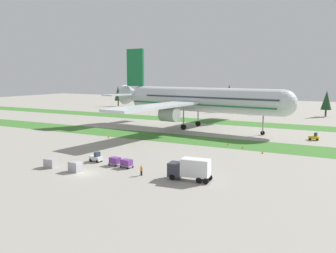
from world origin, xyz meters
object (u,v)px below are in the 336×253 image
(taxiway_marker_0, at_px, (228,144))
(taxiway_marker_1, at_px, (243,147))
(baggage_tug, at_px, (96,158))
(ground_crew_loader, at_px, (192,168))
(cargo_dolly_second, at_px, (127,163))
(taxiway_marker_2, at_px, (109,137))
(ground_crew_marshaller, at_px, (141,170))
(uld_container_0, at_px, (51,163))
(cargo_dolly_lead, at_px, (115,161))
(pushback_tractor, at_px, (314,137))
(catering_truck, at_px, (190,168))
(taxiway_marker_3, at_px, (263,152))
(airliner, at_px, (199,99))
(uld_container_1, at_px, (75,167))

(taxiway_marker_0, height_order, taxiway_marker_1, taxiway_marker_0)
(baggage_tug, xyz_separation_m, ground_crew_loader, (20.05, 0.89, 0.13))
(cargo_dolly_second, bearing_deg, taxiway_marker_0, -10.81)
(taxiway_marker_2, bearing_deg, ground_crew_loader, -32.37)
(ground_crew_marshaller, relative_size, taxiway_marker_2, 2.58)
(cargo_dolly_second, distance_m, uld_container_0, 13.96)
(cargo_dolly_lead, distance_m, ground_crew_loader, 15.15)
(pushback_tractor, relative_size, taxiway_marker_1, 4.68)
(cargo_dolly_lead, xyz_separation_m, cargo_dolly_second, (2.87, -0.38, 0.00))
(baggage_tug, relative_size, catering_truck, 0.39)
(taxiway_marker_3, bearing_deg, uld_container_0, -137.11)
(airliner, distance_m, pushback_tractor, 35.64)
(catering_truck, xyz_separation_m, taxiway_marker_1, (0.61, 28.62, -1.66))
(ground_crew_marshaller, relative_size, taxiway_marker_1, 2.98)
(ground_crew_loader, bearing_deg, uld_container_0, 114.87)
(airliner, height_order, cargo_dolly_lead, airliner)
(cargo_dolly_lead, xyz_separation_m, taxiway_marker_2, (-18.99, 23.15, -0.58))
(pushback_tractor, xyz_separation_m, taxiway_marker_1, (-13.55, -18.81, -0.52))
(uld_container_1, bearing_deg, cargo_dolly_second, 44.25)
(ground_crew_marshaller, relative_size, uld_container_1, 0.87)
(cargo_dolly_second, height_order, taxiway_marker_2, cargo_dolly_second)
(baggage_tug, relative_size, taxiway_marker_3, 4.83)
(baggage_tug, height_order, uld_container_1, baggage_tug)
(airliner, bearing_deg, taxiway_marker_1, 49.10)
(catering_truck, bearing_deg, cargo_dolly_lead, 77.41)
(baggage_tug, distance_m, uld_container_1, 7.49)
(pushback_tractor, relative_size, ground_crew_loader, 1.57)
(taxiway_marker_1, bearing_deg, uld_container_0, -128.68)
(catering_truck, bearing_deg, ground_crew_marshaller, 93.84)
(ground_crew_marshaller, bearing_deg, cargo_dolly_second, 164.43)
(uld_container_1, relative_size, taxiway_marker_2, 2.97)
(cargo_dolly_second, xyz_separation_m, uld_container_0, (-12.52, -6.18, -0.11))
(cargo_dolly_second, bearing_deg, uld_container_0, 123.89)
(taxiway_marker_1, bearing_deg, ground_crew_marshaller, -106.62)
(cargo_dolly_lead, relative_size, catering_truck, 0.33)
(taxiway_marker_1, relative_size, taxiway_marker_2, 0.87)
(baggage_tug, bearing_deg, catering_truck, -89.79)
(cargo_dolly_second, height_order, catering_truck, catering_truck)
(ground_crew_loader, distance_m, taxiway_marker_0, 27.34)
(ground_crew_loader, xyz_separation_m, taxiway_marker_2, (-34.06, 21.59, -0.61))
(cargo_dolly_second, relative_size, uld_container_1, 1.19)
(cargo_dolly_lead, height_order, pushback_tractor, pushback_tractor)
(airliner, bearing_deg, catering_truck, 28.34)
(taxiway_marker_3, bearing_deg, ground_crew_loader, -108.30)
(baggage_tug, bearing_deg, airliner, 6.41)
(airliner, bearing_deg, cargo_dolly_second, 14.76)
(taxiway_marker_1, xyz_separation_m, taxiway_marker_2, (-35.85, -3.39, 0.04))
(ground_crew_loader, bearing_deg, taxiway_marker_0, 11.89)
(catering_truck, bearing_deg, taxiway_marker_1, -6.48)
(uld_container_1, bearing_deg, baggage_tug, 100.56)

